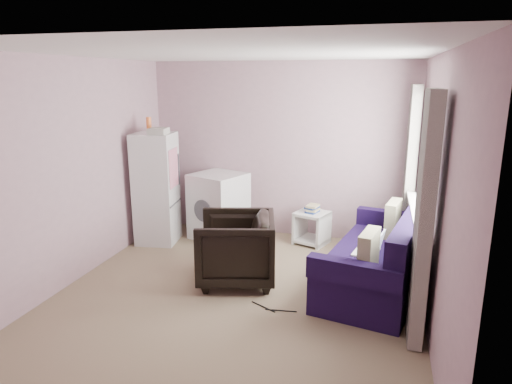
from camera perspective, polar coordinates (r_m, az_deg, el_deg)
room at (r=4.61m, az=-2.30°, el=1.33°), size 3.84×4.24×2.54m
armchair at (r=5.19m, az=-2.55°, el=-6.66°), size 0.97×1.01×0.87m
fridge at (r=6.48m, az=-12.35°, el=0.52°), size 0.60×0.60×1.75m
washing_machine at (r=6.59m, az=-4.70°, el=-1.57°), size 0.86×0.86×0.94m
side_table at (r=6.43m, az=7.00°, el=-4.15°), size 0.53×0.53×0.56m
sofa at (r=5.25m, az=15.36°, el=-8.22°), size 1.27×2.12×0.88m
window_dressing at (r=5.13m, az=19.37°, el=0.17°), size 0.17×2.62×2.18m
floor_cables at (r=4.75m, az=2.02°, el=-14.36°), size 0.49×0.16×0.01m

